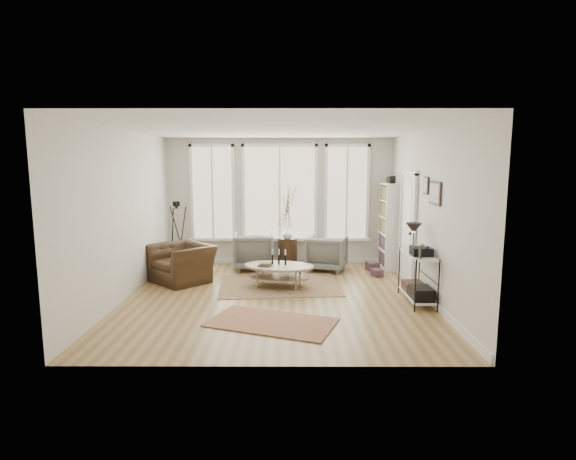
{
  "coord_description": "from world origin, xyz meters",
  "views": [
    {
      "loc": [
        0.23,
        -7.64,
        2.32
      ],
      "look_at": [
        0.2,
        0.6,
        1.1
      ],
      "focal_mm": 28.0,
      "sensor_mm": 36.0,
      "label": 1
    }
  ],
  "objects_px": {
    "low_shelf": "(418,273)",
    "armchair_right": "(327,253)",
    "side_table": "(288,228)",
    "armchair_left": "(253,251)",
    "accent_chair": "(182,263)",
    "bookcase": "(389,226)",
    "coffee_table": "(278,270)"
  },
  "relations": [
    {
      "from": "side_table",
      "to": "accent_chair",
      "type": "distance_m",
      "value": 2.51
    },
    {
      "from": "coffee_table",
      "to": "armchair_right",
      "type": "xyz_separation_m",
      "value": [
        1.03,
        1.4,
        0.05
      ]
    },
    {
      "from": "bookcase",
      "to": "accent_chair",
      "type": "distance_m",
      "value": 4.54
    },
    {
      "from": "armchair_left",
      "to": "accent_chair",
      "type": "relative_size",
      "value": 0.78
    },
    {
      "from": "low_shelf",
      "to": "accent_chair",
      "type": "xyz_separation_m",
      "value": [
        -4.29,
        1.35,
        -0.14
      ]
    },
    {
      "from": "side_table",
      "to": "armchair_left",
      "type": "bearing_deg",
      "value": -164.32
    },
    {
      "from": "bookcase",
      "to": "side_table",
      "type": "relative_size",
      "value": 1.12
    },
    {
      "from": "bookcase",
      "to": "accent_chair",
      "type": "bearing_deg",
      "value": -164.9
    },
    {
      "from": "bookcase",
      "to": "armchair_left",
      "type": "bearing_deg",
      "value": -178.13
    },
    {
      "from": "coffee_table",
      "to": "accent_chair",
      "type": "relative_size",
      "value": 1.3
    },
    {
      "from": "coffee_table",
      "to": "side_table",
      "type": "distance_m",
      "value": 1.79
    },
    {
      "from": "armchair_left",
      "to": "low_shelf",
      "type": "bearing_deg",
      "value": 136.51
    },
    {
      "from": "coffee_table",
      "to": "accent_chair",
      "type": "height_order",
      "value": "accent_chair"
    },
    {
      "from": "side_table",
      "to": "armchair_right",
      "type": "bearing_deg",
      "value": -19.08
    },
    {
      "from": "low_shelf",
      "to": "coffee_table",
      "type": "relative_size",
      "value": 0.88
    },
    {
      "from": "armchair_left",
      "to": "accent_chair",
      "type": "distance_m",
      "value": 1.72
    },
    {
      "from": "bookcase",
      "to": "low_shelf",
      "type": "distance_m",
      "value": 2.56
    },
    {
      "from": "low_shelf",
      "to": "armchair_right",
      "type": "relative_size",
      "value": 1.57
    },
    {
      "from": "armchair_left",
      "to": "side_table",
      "type": "relative_size",
      "value": 0.48
    },
    {
      "from": "low_shelf",
      "to": "armchair_right",
      "type": "xyz_separation_m",
      "value": [
        -1.33,
        2.34,
        -0.13
      ]
    },
    {
      "from": "bookcase",
      "to": "armchair_right",
      "type": "xyz_separation_m",
      "value": [
        -1.39,
        -0.18,
        -0.58
      ]
    },
    {
      "from": "side_table",
      "to": "bookcase",
      "type": "bearing_deg",
      "value": -2.91
    },
    {
      "from": "side_table",
      "to": "accent_chair",
      "type": "bearing_deg",
      "value": -148.46
    },
    {
      "from": "coffee_table",
      "to": "side_table",
      "type": "height_order",
      "value": "side_table"
    },
    {
      "from": "bookcase",
      "to": "side_table",
      "type": "height_order",
      "value": "bookcase"
    },
    {
      "from": "armchair_right",
      "to": "coffee_table",
      "type": "bearing_deg",
      "value": 70.3
    },
    {
      "from": "armchair_left",
      "to": "side_table",
      "type": "bearing_deg",
      "value": -168.44
    },
    {
      "from": "low_shelf",
      "to": "side_table",
      "type": "relative_size",
      "value": 0.71
    },
    {
      "from": "bookcase",
      "to": "side_table",
      "type": "xyz_separation_m",
      "value": [
        -2.25,
        0.11,
        -0.07
      ]
    },
    {
      "from": "bookcase",
      "to": "low_shelf",
      "type": "relative_size",
      "value": 1.58
    },
    {
      "from": "low_shelf",
      "to": "accent_chair",
      "type": "distance_m",
      "value": 4.5
    },
    {
      "from": "low_shelf",
      "to": "bookcase",
      "type": "bearing_deg",
      "value": 88.72
    }
  ]
}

